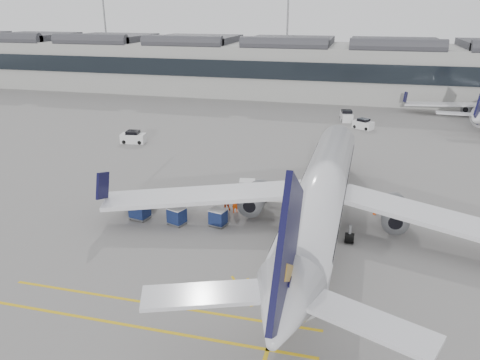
% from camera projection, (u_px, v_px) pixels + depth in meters
% --- Properties ---
extents(ground, '(220.00, 220.00, 0.00)m').
position_uv_depth(ground, '(184.00, 235.00, 41.04)').
color(ground, gray).
rests_on(ground, ground).
extents(terminal, '(200.00, 20.45, 12.40)m').
position_uv_depth(terminal, '(298.00, 67.00, 104.15)').
color(terminal, '#9E9E99').
rests_on(terminal, ground).
extents(light_masts, '(113.00, 0.60, 25.45)m').
position_uv_depth(light_masts, '(301.00, 25.00, 114.39)').
color(light_masts, slate).
rests_on(light_masts, ground).
extents(apron_markings, '(0.25, 60.00, 0.01)m').
position_uv_depth(apron_markings, '(311.00, 203.00, 47.77)').
color(apron_markings, gold).
rests_on(apron_markings, ground).
extents(airliner_main, '(39.90, 43.60, 11.59)m').
position_uv_depth(airliner_main, '(322.00, 194.00, 41.05)').
color(airliner_main, silver).
rests_on(airliner_main, ground).
extents(belt_loader, '(4.23, 1.76, 1.69)m').
position_uv_depth(belt_loader, '(278.00, 195.00, 48.36)').
color(belt_loader, silver).
rests_on(belt_loader, ground).
extents(baggage_cart_a, '(1.91, 1.74, 1.65)m').
position_uv_depth(baggage_cart_a, '(177.00, 215.00, 42.81)').
color(baggage_cart_a, gray).
rests_on(baggage_cart_a, ground).
extents(baggage_cart_b, '(1.77, 1.57, 1.60)m').
position_uv_depth(baggage_cart_b, '(218.00, 217.00, 42.54)').
color(baggage_cart_b, gray).
rests_on(baggage_cart_b, ground).
extents(baggage_cart_c, '(1.95, 1.71, 1.82)m').
position_uv_depth(baggage_cart_c, '(247.00, 188.00, 48.99)').
color(baggage_cart_c, gray).
rests_on(baggage_cart_c, ground).
extents(baggage_cart_d, '(2.02, 1.78, 1.85)m').
position_uv_depth(baggage_cart_d, '(140.00, 209.00, 43.88)').
color(baggage_cart_d, gray).
rests_on(baggage_cart_d, ground).
extents(ramp_agent_a, '(0.83, 0.78, 1.90)m').
position_uv_depth(ramp_agent_a, '(235.00, 203.00, 45.28)').
color(ramp_agent_a, '#FF500D').
rests_on(ramp_agent_a, ground).
extents(ramp_agent_b, '(1.15, 1.03, 1.95)m').
position_uv_depth(ramp_agent_b, '(226.00, 201.00, 45.82)').
color(ramp_agent_b, '#FF5A0D').
rests_on(ramp_agent_b, ground).
extents(pushback_tug, '(2.70, 1.67, 1.51)m').
position_uv_depth(pushback_tug, '(141.00, 201.00, 46.54)').
color(pushback_tug, '#4F5246').
rests_on(pushback_tug, ground).
extents(safety_cone_nose, '(0.41, 0.41, 0.57)m').
position_uv_depth(safety_cone_nose, '(347.00, 167.00, 57.42)').
color(safety_cone_nose, '#F24C0A').
rests_on(safety_cone_nose, ground).
extents(safety_cone_engine, '(0.36, 0.36, 0.49)m').
position_uv_depth(safety_cone_engine, '(375.00, 212.00, 45.07)').
color(safety_cone_engine, '#F24C0A').
rests_on(safety_cone_engine, ground).
extents(service_van_left, '(3.70, 2.17, 1.80)m').
position_uv_depth(service_van_left, '(133.00, 137.00, 68.47)').
color(service_van_left, silver).
rests_on(service_van_left, ground).
extents(service_van_mid, '(2.50, 3.94, 1.88)m').
position_uv_depth(service_van_mid, '(346.00, 116.00, 81.60)').
color(service_van_mid, silver).
rests_on(service_van_mid, ground).
extents(service_van_right, '(3.62, 3.11, 1.67)m').
position_uv_depth(service_van_right, '(363.00, 124.00, 76.37)').
color(service_van_right, silver).
rests_on(service_van_right, ground).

